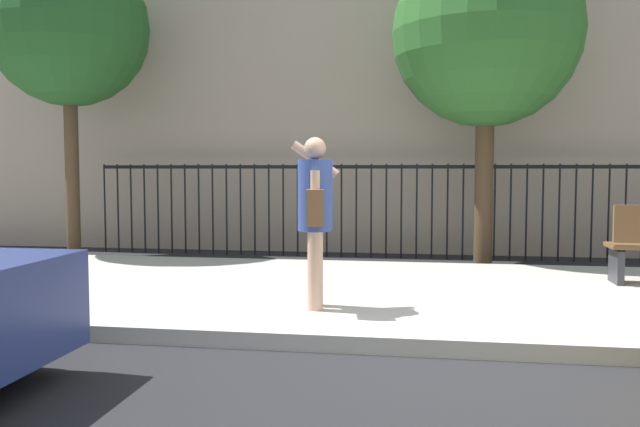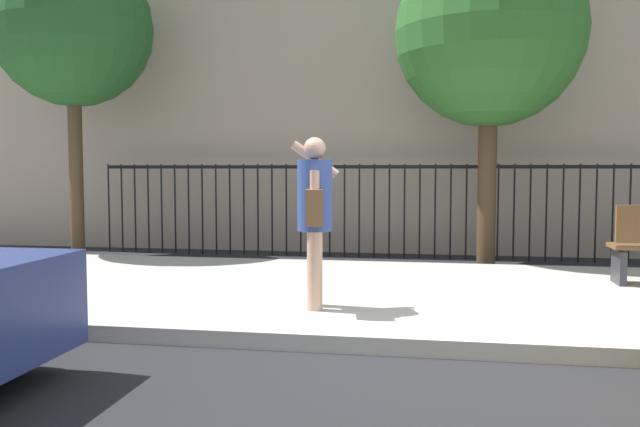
# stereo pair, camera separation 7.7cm
# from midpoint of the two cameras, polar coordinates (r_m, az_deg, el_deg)

# --- Properties ---
(ground_plane) EXTENTS (60.00, 60.00, 0.00)m
(ground_plane) POSITION_cam_midpoint_polar(r_m,az_deg,el_deg) (5.46, 11.18, -12.30)
(ground_plane) COLOR black
(sidewalk) EXTENTS (28.00, 4.40, 0.15)m
(sidewalk) POSITION_cam_midpoint_polar(r_m,az_deg,el_deg) (7.59, 10.59, -7.13)
(sidewalk) COLOR #B2ADA3
(sidewalk) RESTS_ON ground
(building_facade) EXTENTS (28.00, 4.00, 9.80)m
(building_facade) POSITION_cam_midpoint_polar(r_m,az_deg,el_deg) (14.16, 10.16, 17.67)
(building_facade) COLOR tan
(building_facade) RESTS_ON ground
(iron_fence) EXTENTS (12.03, 0.04, 1.60)m
(iron_fence) POSITION_cam_midpoint_polar(r_m,az_deg,el_deg) (11.16, 10.16, 1.29)
(iron_fence) COLOR black
(iron_fence) RESTS_ON ground
(pedestrian_on_phone) EXTENTS (0.49, 0.69, 1.67)m
(pedestrian_on_phone) POSITION_cam_midpoint_polar(r_m,az_deg,el_deg) (6.38, -0.77, 0.34)
(pedestrian_on_phone) COLOR tan
(pedestrian_on_phone) RESTS_ON sidewalk
(street_tree_mid) EXTENTS (2.62, 2.62, 5.17)m
(street_tree_mid) POSITION_cam_midpoint_polar(r_m,az_deg,el_deg) (11.98, -21.17, 14.82)
(street_tree_mid) COLOR #4C3823
(street_tree_mid) RESTS_ON ground
(street_tree_far) EXTENTS (2.88, 2.88, 5.04)m
(street_tree_far) POSITION_cam_midpoint_polar(r_m,az_deg,el_deg) (10.68, 14.04, 14.90)
(street_tree_far) COLOR #4C3823
(street_tree_far) RESTS_ON ground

